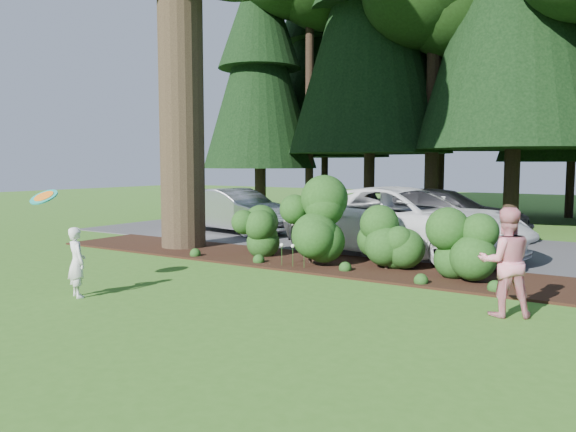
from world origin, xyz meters
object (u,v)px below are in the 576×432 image
object	(u,v)px
adult	(505,262)
frisbee	(44,197)
car_silver_wagon	(236,211)
car_white_suv	(405,221)
child	(77,262)
car_dark_suv	(444,214)

from	to	relation	value
adult	frisbee	bearing A→B (deg)	-7.06
car_silver_wagon	car_white_suv	xyz separation A→B (m)	(6.68, -1.49, 0.13)
car_silver_wagon	child	bearing A→B (deg)	-148.31
car_silver_wagon	frisbee	size ratio (longest dim) A/B	8.54
car_dark_suv	frisbee	size ratio (longest dim) A/B	10.00
car_white_suv	adult	world-z (taller)	car_white_suv
adult	car_white_suv	bearing A→B (deg)	-80.95
child	frisbee	world-z (taller)	frisbee
car_white_suv	car_dark_suv	xyz separation A→B (m)	(-0.23, 3.94, -0.11)
car_dark_suv	frisbee	bearing A→B (deg)	154.94
car_dark_suv	adult	distance (m)	9.27
car_silver_wagon	child	xyz separation A→B (m)	(3.38, -8.91, -0.15)
car_dark_suv	car_silver_wagon	bearing A→B (deg)	105.07
car_dark_suv	child	world-z (taller)	car_dark_suv
car_silver_wagon	adult	size ratio (longest dim) A/B	2.66
car_silver_wagon	car_dark_suv	size ratio (longest dim) A/B	0.85
frisbee	adult	bearing A→B (deg)	20.42
child	frisbee	size ratio (longest dim) A/B	2.36
adult	child	bearing A→B (deg)	-4.56
car_silver_wagon	adult	world-z (taller)	adult
adult	frisbee	world-z (taller)	frisbee
car_dark_suv	adult	xyz separation A→B (m)	(3.63, -8.53, 0.05)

